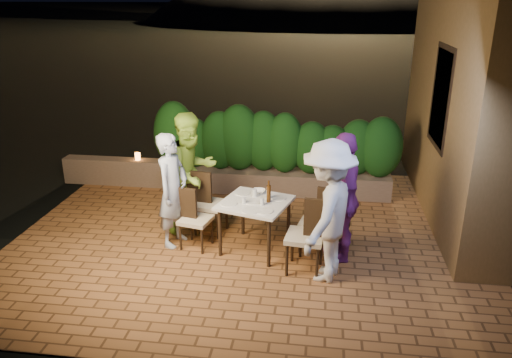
% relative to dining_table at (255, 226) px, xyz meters
% --- Properties ---
extents(ground, '(400.00, 400.00, 0.00)m').
position_rel_dining_table_xyz_m(ground, '(-0.15, -0.02, -0.40)').
color(ground, black).
rests_on(ground, ground).
extents(terrace_floor, '(7.00, 6.00, 0.15)m').
position_rel_dining_table_xyz_m(terrace_floor, '(-0.15, 0.48, -0.45)').
color(terrace_floor, brown).
rests_on(terrace_floor, ground).
extents(building_wall, '(1.60, 5.00, 5.00)m').
position_rel_dining_table_xyz_m(building_wall, '(3.45, 1.98, 2.12)').
color(building_wall, olive).
rests_on(building_wall, ground).
extents(window_pane, '(0.08, 1.00, 1.40)m').
position_rel_dining_table_xyz_m(window_pane, '(2.67, 1.48, 1.62)').
color(window_pane, black).
rests_on(window_pane, building_wall).
extents(window_frame, '(0.06, 1.15, 1.55)m').
position_rel_dining_table_xyz_m(window_frame, '(2.66, 1.48, 1.62)').
color(window_frame, black).
rests_on(window_frame, building_wall).
extents(planter, '(4.20, 0.55, 0.40)m').
position_rel_dining_table_xyz_m(planter, '(0.05, 2.28, -0.17)').
color(planter, brown).
rests_on(planter, ground).
extents(hedge, '(4.00, 0.70, 1.10)m').
position_rel_dining_table_xyz_m(hedge, '(0.05, 2.28, 0.57)').
color(hedge, '#123C10').
rests_on(hedge, planter).
extents(parapet, '(2.20, 0.30, 0.50)m').
position_rel_dining_table_xyz_m(parapet, '(-2.95, 2.28, -0.12)').
color(parapet, brown).
rests_on(parapet, ground).
extents(hill, '(52.00, 40.00, 22.00)m').
position_rel_dining_table_xyz_m(hill, '(1.85, 59.98, -4.38)').
color(hill, black).
rests_on(hill, ground).
extents(dining_table, '(1.11, 1.11, 0.75)m').
position_rel_dining_table_xyz_m(dining_table, '(0.00, 0.00, 0.00)').
color(dining_table, white).
rests_on(dining_table, ground).
extents(plate_nw, '(0.23, 0.23, 0.01)m').
position_rel_dining_table_xyz_m(plate_nw, '(-0.35, -0.14, 0.38)').
color(plate_nw, white).
rests_on(plate_nw, dining_table).
extents(plate_sw, '(0.21, 0.21, 0.01)m').
position_rel_dining_table_xyz_m(plate_sw, '(-0.22, 0.26, 0.38)').
color(plate_sw, white).
rests_on(plate_sw, dining_table).
extents(plate_ne, '(0.24, 0.24, 0.01)m').
position_rel_dining_table_xyz_m(plate_ne, '(0.17, -0.32, 0.38)').
color(plate_ne, white).
rests_on(plate_ne, dining_table).
extents(plate_se, '(0.21, 0.21, 0.01)m').
position_rel_dining_table_xyz_m(plate_se, '(0.32, 0.15, 0.38)').
color(plate_se, white).
rests_on(plate_se, dining_table).
extents(plate_centre, '(0.24, 0.24, 0.01)m').
position_rel_dining_table_xyz_m(plate_centre, '(-0.04, -0.02, 0.38)').
color(plate_centre, white).
rests_on(plate_centre, dining_table).
extents(plate_front, '(0.24, 0.24, 0.01)m').
position_rel_dining_table_xyz_m(plate_front, '(-0.01, -0.34, 0.38)').
color(plate_front, white).
rests_on(plate_front, dining_table).
extents(glass_nw, '(0.06, 0.06, 0.10)m').
position_rel_dining_table_xyz_m(glass_nw, '(-0.14, -0.09, 0.42)').
color(glass_nw, silver).
rests_on(glass_nw, dining_table).
extents(glass_sw, '(0.07, 0.07, 0.11)m').
position_rel_dining_table_xyz_m(glass_sw, '(-0.03, 0.18, 0.43)').
color(glass_sw, silver).
rests_on(glass_sw, dining_table).
extents(glass_ne, '(0.06, 0.06, 0.10)m').
position_rel_dining_table_xyz_m(glass_ne, '(0.11, -0.10, 0.43)').
color(glass_ne, silver).
rests_on(glass_ne, dining_table).
extents(glass_se, '(0.07, 0.07, 0.12)m').
position_rel_dining_table_xyz_m(glass_se, '(0.17, 0.14, 0.43)').
color(glass_se, silver).
rests_on(glass_se, dining_table).
extents(beer_bottle, '(0.06, 0.06, 0.32)m').
position_rel_dining_table_xyz_m(beer_bottle, '(0.19, 0.01, 0.53)').
color(beer_bottle, '#43250B').
rests_on(beer_bottle, dining_table).
extents(bowl, '(0.20, 0.20, 0.05)m').
position_rel_dining_table_xyz_m(bowl, '(0.01, 0.33, 0.40)').
color(bowl, white).
rests_on(bowl, dining_table).
extents(chair_left_front, '(0.50, 0.50, 0.90)m').
position_rel_dining_table_xyz_m(chair_left_front, '(-0.86, -0.04, 0.08)').
color(chair_left_front, black).
rests_on(chair_left_front, ground).
extents(chair_left_back, '(0.52, 0.52, 0.98)m').
position_rel_dining_table_xyz_m(chair_left_back, '(-0.75, 0.46, 0.11)').
color(chair_left_back, black).
rests_on(chair_left_back, ground).
extents(chair_right_front, '(0.53, 0.53, 1.04)m').
position_rel_dining_table_xyz_m(chair_right_front, '(0.73, -0.48, 0.15)').
color(chair_right_front, black).
rests_on(chair_right_front, ground).
extents(chair_right_back, '(0.55, 0.55, 1.01)m').
position_rel_dining_table_xyz_m(chair_right_back, '(0.88, 0.02, 0.13)').
color(chair_right_back, black).
rests_on(chair_right_back, ground).
extents(diner_blue, '(0.53, 0.69, 1.68)m').
position_rel_dining_table_xyz_m(diner_blue, '(-1.20, 0.04, 0.47)').
color(diner_blue, '#A4B5D4').
rests_on(diner_blue, ground).
extents(diner_green, '(1.11, 1.14, 1.85)m').
position_rel_dining_table_xyz_m(diner_green, '(-1.05, 0.57, 0.55)').
color(diner_green, '#9FCE40').
rests_on(diner_green, ground).
extents(diner_white, '(1.04, 1.35, 1.85)m').
position_rel_dining_table_xyz_m(diner_white, '(1.00, -0.61, 0.55)').
color(diner_white, silver).
rests_on(diner_white, ground).
extents(diner_purple, '(0.59, 1.11, 1.81)m').
position_rel_dining_table_xyz_m(diner_purple, '(1.20, -0.05, 0.53)').
color(diner_purple, '#7C297A').
rests_on(diner_purple, ground).
extents(parapet_lamp, '(0.10, 0.10, 0.14)m').
position_rel_dining_table_xyz_m(parapet_lamp, '(-2.57, 2.28, 0.20)').
color(parapet_lamp, orange).
rests_on(parapet_lamp, parapet).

